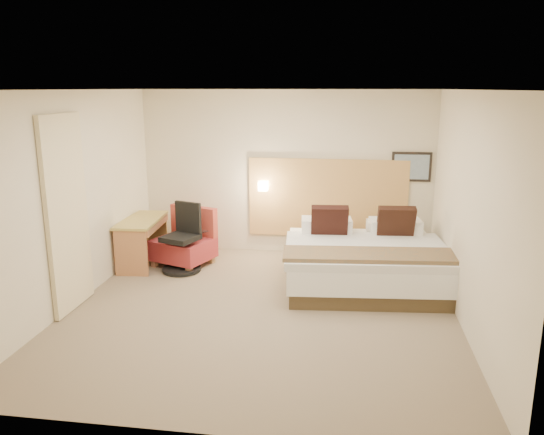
# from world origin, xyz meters

# --- Properties ---
(floor) EXTENTS (4.80, 5.00, 0.02)m
(floor) POSITION_xyz_m (0.00, 0.00, -0.01)
(floor) COLOR #776650
(floor) RESTS_ON ground
(ceiling) EXTENTS (4.80, 5.00, 0.02)m
(ceiling) POSITION_xyz_m (0.00, 0.00, 2.71)
(ceiling) COLOR white
(ceiling) RESTS_ON floor
(wall_back) EXTENTS (4.80, 0.02, 2.70)m
(wall_back) POSITION_xyz_m (0.00, 2.51, 1.35)
(wall_back) COLOR beige
(wall_back) RESTS_ON floor
(wall_front) EXTENTS (4.80, 0.02, 2.70)m
(wall_front) POSITION_xyz_m (0.00, -2.51, 1.35)
(wall_front) COLOR beige
(wall_front) RESTS_ON floor
(wall_left) EXTENTS (0.02, 5.00, 2.70)m
(wall_left) POSITION_xyz_m (-2.41, 0.00, 1.35)
(wall_left) COLOR beige
(wall_left) RESTS_ON floor
(wall_right) EXTENTS (0.02, 5.00, 2.70)m
(wall_right) POSITION_xyz_m (2.41, 0.00, 1.35)
(wall_right) COLOR beige
(wall_right) RESTS_ON floor
(headboard_panel) EXTENTS (2.60, 0.04, 1.30)m
(headboard_panel) POSITION_xyz_m (0.70, 2.47, 0.95)
(headboard_panel) COLOR tan
(headboard_panel) RESTS_ON wall_back
(art_frame) EXTENTS (0.62, 0.03, 0.47)m
(art_frame) POSITION_xyz_m (2.02, 2.48, 1.50)
(art_frame) COLOR black
(art_frame) RESTS_ON wall_back
(art_canvas) EXTENTS (0.54, 0.01, 0.39)m
(art_canvas) POSITION_xyz_m (2.02, 2.46, 1.50)
(art_canvas) COLOR gray
(art_canvas) RESTS_ON wall_back
(lamp_arm) EXTENTS (0.02, 0.12, 0.02)m
(lamp_arm) POSITION_xyz_m (-0.35, 2.42, 1.15)
(lamp_arm) COLOR white
(lamp_arm) RESTS_ON wall_back
(lamp_shade) EXTENTS (0.15, 0.15, 0.15)m
(lamp_shade) POSITION_xyz_m (-0.35, 2.36, 1.15)
(lamp_shade) COLOR #FEECC6
(lamp_shade) RESTS_ON wall_back
(curtain) EXTENTS (0.06, 0.90, 2.42)m
(curtain) POSITION_xyz_m (-2.36, -0.25, 1.22)
(curtain) COLOR beige
(curtain) RESTS_ON wall_left
(bottle_a) EXTENTS (0.07, 0.07, 0.20)m
(bottle_a) POSITION_xyz_m (-1.41, 1.81, 0.64)
(bottle_a) COLOR #94CAE4
(bottle_a) RESTS_ON side_table
(bottle_b) EXTENTS (0.07, 0.07, 0.20)m
(bottle_b) POSITION_xyz_m (-1.37, 1.82, 0.64)
(bottle_b) COLOR #8EA8DB
(bottle_b) RESTS_ON side_table
(menu_folder) EXTENTS (0.14, 0.09, 0.21)m
(menu_folder) POSITION_xyz_m (-1.20, 1.79, 0.65)
(menu_folder) COLOR #361F16
(menu_folder) RESTS_ON side_table
(bed) EXTENTS (2.36, 2.32, 1.07)m
(bed) POSITION_xyz_m (1.29, 1.17, 0.35)
(bed) COLOR #463723
(bed) RESTS_ON floor
(lounge_chair) EXTENTS (1.04, 0.98, 0.89)m
(lounge_chair) POSITION_xyz_m (-1.48, 1.63, 0.35)
(lounge_chair) COLOR #AF6F52
(lounge_chair) RESTS_ON floor
(side_table) EXTENTS (0.62, 0.62, 0.54)m
(side_table) POSITION_xyz_m (-1.32, 1.78, 0.30)
(side_table) COLOR white
(side_table) RESTS_ON floor
(desk) EXTENTS (0.62, 1.21, 0.74)m
(desk) POSITION_xyz_m (-2.11, 1.50, 0.58)
(desk) COLOR #B69E47
(desk) RESTS_ON floor
(desk_chair) EXTENTS (0.74, 0.74, 1.03)m
(desk_chair) POSITION_xyz_m (-1.42, 1.30, 0.43)
(desk_chair) COLOR black
(desk_chair) RESTS_ON floor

